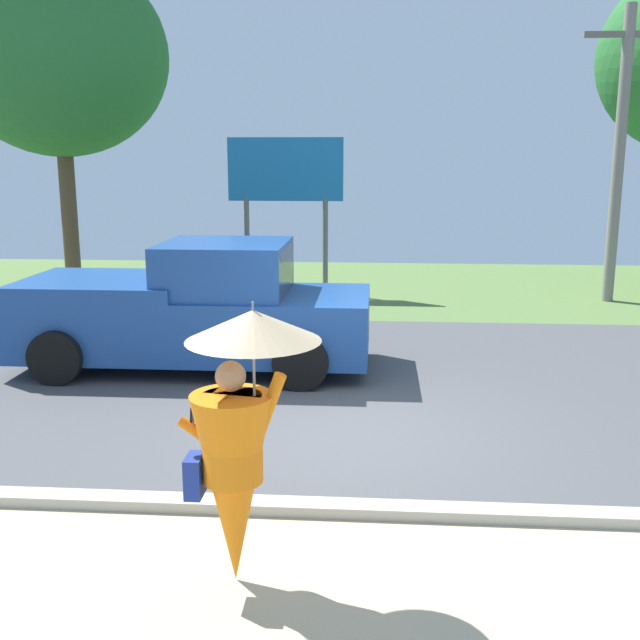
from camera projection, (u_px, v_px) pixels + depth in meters
name	position (u px, v px, depth m)	size (l,w,h in m)	color
ground_plane	(351.00, 366.00, 11.54)	(40.00, 22.00, 0.20)	#4C4C4F
monk_pedestrian	(237.00, 444.00, 5.43)	(1.05, 0.96, 2.13)	orange
pickup_truck	(195.00, 310.00, 11.19)	(5.20, 2.28, 1.88)	#1E478C
utility_pole	(619.00, 150.00, 15.80)	(1.80, 0.24, 6.11)	gray
roadside_billboard	(286.00, 181.00, 16.96)	(2.60, 0.12, 3.50)	slate
tree_left_far	(58.00, 56.00, 16.54)	(4.79, 4.79, 7.43)	brown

